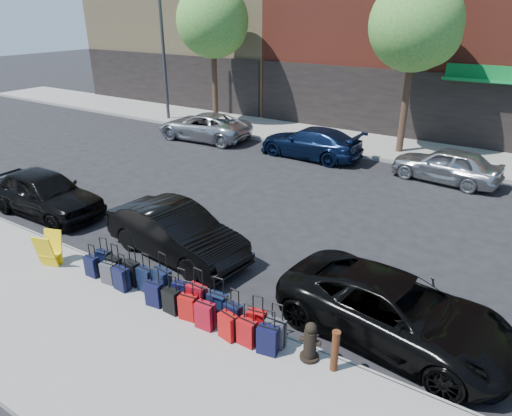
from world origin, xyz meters
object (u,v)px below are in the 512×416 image
Objects in this scene: car_near_0 at (45,193)px; car_near_2 at (395,311)px; suitcase_front_5 at (181,293)px; car_far_1 at (310,142)px; tree_left at (215,23)px; car_far_0 at (204,126)px; tree_center at (419,27)px; display_rack at (49,250)px; streetlight at (165,37)px; fire_hydrant at (310,342)px; car_near_1 at (176,232)px; bollard at (335,350)px; car_far_2 at (446,165)px.

car_near_0 is 11.29m from car_near_2.
car_far_1 is at bearing 100.09° from suitcase_front_5.
tree_left is at bearing 121.55° from suitcase_front_5.
car_far_0 is at bearing 7.53° from car_near_0.
display_rack is (-4.49, -14.82, -4.83)m from tree_center.
streetlight is 21.37m from fire_hydrant.
car_near_1 reaches higher than suitcase_front_5.
bollard is at bearing 42.72° from car_far_0.
suitcase_front_5 is 3.93m from display_rack.
tree_center is 1.72× the size of car_near_1.
tree_left reaches higher than car_far_2.
tree_center is 15.32m from fire_hydrant.
tree_center is at bearing 101.91° from bollard.
car_far_2 is at bearing -19.02° from car_near_1.
suitcase_front_5 is 11.99m from car_far_1.
car_far_1 is (-5.87, 11.67, 0.16)m from fire_hydrant.
car_far_2 is at bearing -46.16° from car_near_0.
tree_center is 1.56× the size of car_far_1.
car_near_2 reaches higher than fire_hydrant.
fire_hydrant is (2.52, -14.29, -4.89)m from tree_center.
car_far_1 is (1.15, 12.19, 0.09)m from display_rack.
car_near_2 is (0.56, 1.63, 0.07)m from bollard.
streetlight reaches higher than car_far_2.
car_near_0 is 11.02m from car_far_1.
fire_hydrant is at bearing -47.66° from tree_left.
tree_center reaches higher than bollard.
tree_left is 1.72× the size of car_near_1.
streetlight is at bearing 24.25° from car_near_0.
fire_hydrant is at bearing 28.73° from car_far_1.
car_far_2 is (11.63, 0.20, 0.01)m from car_far_0.
streetlight reaches higher than suitcase_front_5.
car_near_0 is at bearing -121.14° from tree_center.
tree_left is 1.84× the size of car_far_2.
car_near_0 is at bearing -77.64° from tree_left.
tree_left is at bearing 180.00° from tree_center.
car_near_0 reaches higher than display_rack.
suitcase_front_5 is 0.19× the size of car_near_2.
tree_left is 1.55× the size of car_near_2.
streetlight is at bearing 61.57° from car_near_2.
tree_center is at bearing 22.49° from car_near_2.
tree_left reaches higher than car_far_0.
tree_left is at bearing 13.39° from streetlight.
fire_hydrant is (13.02, -14.29, -4.89)m from tree_left.
car_near_1 is 10.97m from car_far_2.
car_far_0 is (4.21, -2.13, -3.99)m from streetlight.
fire_hydrant is 7.04m from display_rack.
tree_center is at bearing -131.34° from car_far_2.
car_near_0 reaches higher than car_far_2.
car_near_1 is at bearing -100.51° from tree_center.
bollard is at bearing -12.81° from fire_hydrant.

